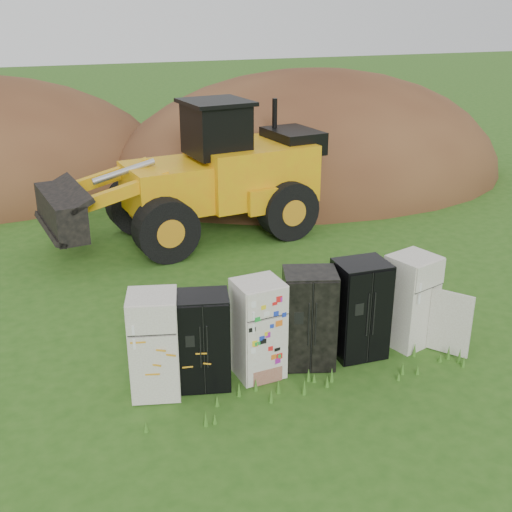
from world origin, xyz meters
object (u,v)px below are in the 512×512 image
(fridge_leftmost, at_px, (154,345))
(fridge_open_door, at_px, (410,300))
(fridge_sticker, at_px, (258,329))
(wheel_loader, at_px, (185,173))
(fridge_black_right, at_px, (360,309))
(fridge_dark_mid, at_px, (309,318))
(fridge_black_side, at_px, (203,340))

(fridge_leftmost, bearing_deg, fridge_open_door, 14.23)
(fridge_sticker, xyz_separation_m, fridge_open_door, (3.04, 0.03, 0.01))
(fridge_leftmost, height_order, wheel_loader, wheel_loader)
(fridge_black_right, bearing_deg, fridge_sticker, -177.83)
(fridge_sticker, xyz_separation_m, fridge_black_right, (1.96, 0.01, 0.03))
(fridge_dark_mid, distance_m, fridge_black_right, 0.99)
(fridge_black_right, distance_m, fridge_open_door, 1.08)
(fridge_sticker, xyz_separation_m, wheel_loader, (0.57, 7.03, 0.96))
(fridge_sticker, distance_m, fridge_black_right, 1.96)
(fridge_black_side, distance_m, fridge_black_right, 2.93)
(fridge_leftmost, xyz_separation_m, fridge_dark_mid, (2.74, -0.03, -0.00))
(fridge_black_side, relative_size, fridge_open_door, 0.94)
(fridge_black_side, bearing_deg, fridge_sticker, 12.84)
(fridge_open_door, height_order, wheel_loader, wheel_loader)
(fridge_black_side, bearing_deg, fridge_black_right, 13.64)
(fridge_sticker, bearing_deg, fridge_black_right, -4.45)
(fridge_black_right, bearing_deg, fridge_open_door, 3.35)
(fridge_leftmost, xyz_separation_m, fridge_black_side, (0.81, -0.04, -0.06))
(fridge_sticker, relative_size, fridge_open_door, 0.99)
(fridge_leftmost, distance_m, fridge_black_side, 0.81)
(fridge_dark_mid, bearing_deg, fridge_leftmost, -163.04)
(fridge_leftmost, xyz_separation_m, fridge_black_right, (3.73, -0.05, 0.02))
(fridge_open_door, bearing_deg, fridge_black_right, 164.63)
(fridge_leftmost, bearing_deg, fridge_sticker, 12.74)
(fridge_dark_mid, height_order, wheel_loader, wheel_loader)
(fridge_black_right, bearing_deg, fridge_dark_mid, -179.05)
(fridge_sticker, height_order, fridge_dark_mid, fridge_dark_mid)
(fridge_black_side, xyz_separation_m, fridge_black_right, (2.93, -0.01, 0.08))
(fridge_leftmost, bearing_deg, fridge_black_side, 11.86)
(fridge_black_right, bearing_deg, fridge_black_side, -178.23)
(fridge_open_door, relative_size, wheel_loader, 0.23)
(fridge_black_side, distance_m, wheel_loader, 7.25)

